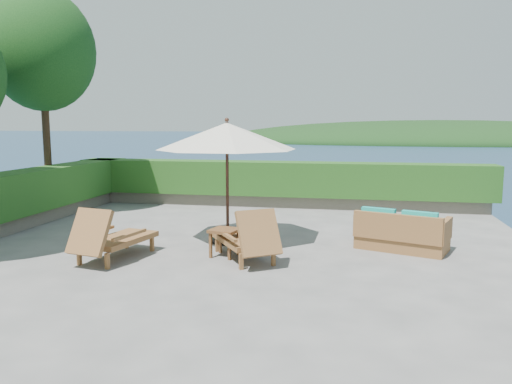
% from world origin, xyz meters
% --- Properties ---
extents(ground, '(12.00, 12.00, 0.00)m').
position_xyz_m(ground, '(0.00, 0.00, 0.00)').
color(ground, gray).
rests_on(ground, ground).
extents(foundation, '(12.00, 12.00, 3.00)m').
position_xyz_m(foundation, '(0.00, 0.00, -1.55)').
color(foundation, '#534C42').
rests_on(foundation, ocean).
extents(offshore_island, '(126.00, 57.60, 12.60)m').
position_xyz_m(offshore_island, '(25.00, 140.00, -3.00)').
color(offshore_island, black).
rests_on(offshore_island, ocean).
extents(planter_wall_far, '(12.00, 0.60, 0.36)m').
position_xyz_m(planter_wall_far, '(0.00, 5.60, 0.18)').
color(planter_wall_far, gray).
rests_on(planter_wall_far, ground).
extents(hedge_far, '(12.40, 0.90, 1.00)m').
position_xyz_m(hedge_far, '(0.00, 5.60, 0.85)').
color(hedge_far, '#174313').
rests_on(hedge_far, planter_wall_far).
extents(tree_far, '(2.80, 2.80, 6.03)m').
position_xyz_m(tree_far, '(-6.00, 3.20, 4.40)').
color(tree_far, '#402918').
rests_on(tree_far, ground).
extents(patio_umbrella, '(3.85, 3.85, 2.61)m').
position_xyz_m(patio_umbrella, '(-0.33, 0.89, 2.21)').
color(patio_umbrella, black).
rests_on(patio_umbrella, ground).
extents(lounge_left, '(1.08, 1.89, 1.03)m').
position_xyz_m(lounge_left, '(-2.07, -0.88, 0.43)').
color(lounge_left, '#966436').
rests_on(lounge_left, ground).
extents(lounge_right, '(1.57, 1.86, 1.01)m').
position_xyz_m(lounge_right, '(0.37, -0.43, 0.42)').
color(lounge_right, '#966436').
rests_on(lounge_right, ground).
extents(side_table, '(0.59, 0.59, 0.53)m').
position_xyz_m(side_table, '(-0.10, -0.24, 0.44)').
color(side_table, brown).
rests_on(side_table, ground).
extents(wicker_loveseat, '(1.92, 1.42, 0.85)m').
position_xyz_m(wicker_loveseat, '(3.21, 0.90, 0.33)').
color(wicker_loveseat, '#966436').
rests_on(wicker_loveseat, ground).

